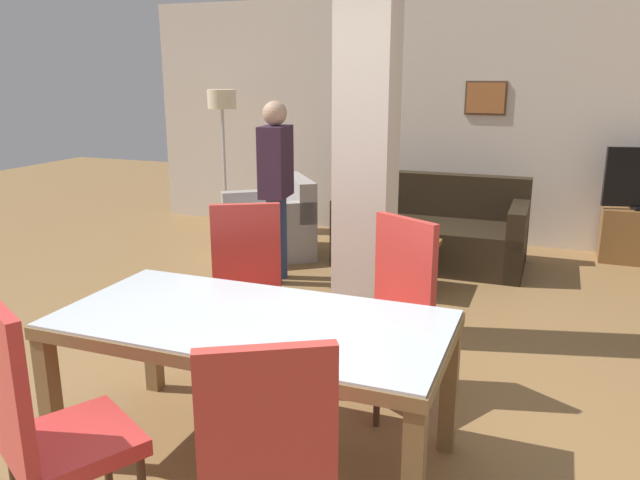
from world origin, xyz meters
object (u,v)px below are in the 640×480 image
Objects in this scene: armchair at (272,228)px; bottle at (397,237)px; dining_chair_near_right at (266,472)px; sofa at (432,234)px; standing_person at (276,180)px; dining_chair_far_left at (248,287)px; floor_lamp at (222,112)px; dining_chair_far_right at (390,307)px; dining_chair_near_left at (46,422)px; coffee_table at (402,267)px; dining_table at (252,345)px.

bottle is at bearing -153.60° from armchair.
sofa is at bearing 64.18° from dining_chair_near_right.
standing_person reaches higher than armchair.
dining_chair_far_left is 3.93m from floor_lamp.
armchair is at bearing -22.85° from dining_chair_far_right.
dining_chair_far_left and dining_chair_far_right have the same top height.
standing_person reaches higher than dining_chair_near_left.
dining_chair_near_left is (-0.92, -1.65, 0.00)m from dining_chair_far_right.
floor_lamp reaches higher than coffee_table.
sofa reaches higher than dining_table.
coffee_table is 0.37× the size of standing_person.
standing_person reaches higher than sofa.
dining_table is 4.86m from floor_lamp.
dining_chair_far_left is at bearing 12.28° from standing_person.
dining_chair_near_right is at bearing 30.24° from dining_chair_near_left.
dining_chair_near_right is 0.89× the size of armchair.
dining_chair_far_left is at bearing 165.50° from armchair.
dining_table reaches higher than coffee_table.
sofa is 1.76m from standing_person.
dining_chair_far_right is 1.89m from dining_chair_near_left.
standing_person is (1.41, -1.57, -0.48)m from floor_lamp.
dining_chair_near_right is (0.46, -0.81, -0.04)m from dining_table.
dining_chair_near_left is 0.93m from dining_chair_near_right.
floor_lamp is at bearing 147.80° from bottle.
standing_person is at bearing 84.50° from dining_chair_near_right.
sofa is (0.63, 2.81, -0.27)m from dining_chair_far_left.
dining_table is 1.74× the size of dining_chair_near_left.
dining_chair_far_right is 1.00× the size of dining_chair_near_left.
sofa is 1.66m from armchair.
armchair is (-1.92, 2.50, -0.28)m from dining_chair_far_right.
sofa is 1.15m from bottle.
standing_person is at bearing 179.08° from bottle.
dining_table is 7.44× the size of bottle.
armchair is 1.74m from bottle.
dining_chair_near_right is at bearing 17.57° from standing_person.
dining_chair_near_right is 3.36m from bottle.
coffee_table is (-0.36, 3.49, -0.34)m from dining_chair_near_right.
dining_chair_near_left is 1.00× the size of dining_chair_near_right.
dining_table is 1.11× the size of floor_lamp.
sofa is at bearing 85.42° from bottle.
dining_table is at bearing -92.10° from coffee_table.
floor_lamp reaches higher than standing_person.
standing_person is (-1.51, 1.73, 0.37)m from dining_chair_far_right.
dining_table is 1.74× the size of dining_chair_near_right.
armchair is (-1.63, -0.34, -0.01)m from sofa.
dining_chair_near_right reaches higher than bottle.
bottle is (-0.02, -0.15, 0.30)m from coffee_table.
dining_chair_far_right reaches higher than coffee_table.
dining_table is 0.95m from dining_chair_near_left.
dining_chair_near_left is 5.41m from floor_lamp.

